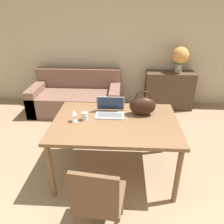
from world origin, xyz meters
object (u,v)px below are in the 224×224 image
Objects in this scene: laptop at (110,110)px; wine_glass at (74,113)px; chair at (98,198)px; couch at (77,98)px; flower_vase at (180,57)px; drinking_glass at (85,116)px; handbag at (143,106)px.

wine_glass is at bearing -150.71° from laptop.
chair is 2.91m from couch.
couch is at bearing 115.68° from laptop.
flower_vase is at bearing 7.10° from couch.
couch is 18.26× the size of drinking_glass.
laptop reaches higher than drinking_glass.
handbag is (0.41, 0.00, 0.07)m from laptop.
flower_vase is (1.31, 3.06, 0.61)m from chair.
flower_vase reaches higher than chair.
chair is 1.68× the size of flower_vase.
wine_glass is at bearing 120.37° from chair.
laptop is 3.65× the size of drinking_glass.
wine_glass is 2.77m from flower_vase.
drinking_glass is at bearing -147.85° from laptop.
chair is 5.69× the size of wine_glass.
flower_vase reaches higher than couch.
chair is 1.04m from wine_glass.
flower_vase reaches higher than laptop.
drinking_glass is (-0.26, 0.93, 0.34)m from chair.
chair is 1.02m from drinking_glass.
wine_glass is (0.40, -1.92, 0.60)m from couch.
drinking_glass reaches higher than chair.
wine_glass reaches higher than chair.
drinking_glass is (0.52, -1.87, 0.54)m from couch.
chair is 8.65× the size of drinking_glass.
drinking_glass is at bearing -165.40° from handbag.
couch is (-0.78, 2.80, -0.20)m from chair.
couch is at bearing 126.02° from handbag.
drinking_glass is 0.66× the size of wine_glass.
handbag is (1.23, -1.69, 0.62)m from couch.
laptop is 0.47m from wine_glass.
chair is at bearing -66.60° from wine_glass.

